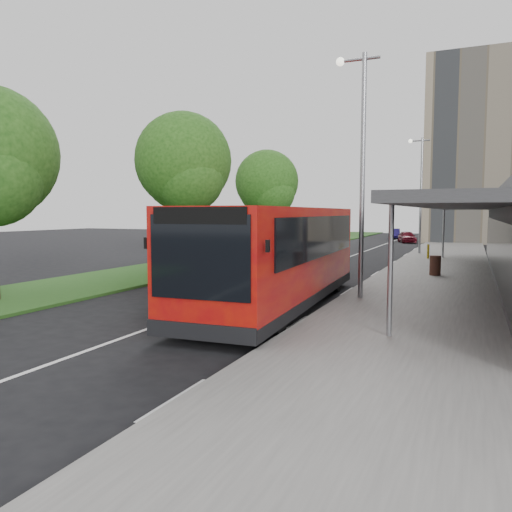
{
  "coord_description": "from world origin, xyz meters",
  "views": [
    {
      "loc": [
        7.6,
        -14.62,
        3.0
      ],
      "look_at": [
        0.77,
        1.09,
        1.5
      ],
      "focal_mm": 35.0,
      "sensor_mm": 36.0,
      "label": 1
    }
  ],
  "objects_px": {
    "bus_main": "(279,256)",
    "tree_mid": "(184,167)",
    "litter_bin": "(435,265)",
    "lamp_post_near": "(360,160)",
    "bus_second": "(257,247)",
    "lamp_post_far": "(420,188)",
    "car_near": "(407,237)",
    "car_far": "(394,234)",
    "bollard": "(428,251)",
    "tree_far": "(267,186)"
  },
  "relations": [
    {
      "from": "car_near",
      "to": "car_far",
      "type": "distance_m",
      "value": 7.53
    },
    {
      "from": "lamp_post_far",
      "to": "car_near",
      "type": "distance_m",
      "value": 15.46
    },
    {
      "from": "lamp_post_far",
      "to": "bus_main",
      "type": "xyz_separation_m",
      "value": [
        -2.14,
        -21.88,
        -3.11
      ]
    },
    {
      "from": "tree_far",
      "to": "bus_main",
      "type": "bearing_deg",
      "value": -66.77
    },
    {
      "from": "bus_main",
      "to": "tree_mid",
      "type": "bearing_deg",
      "value": 132.17
    },
    {
      "from": "car_far",
      "to": "bus_main",
      "type": "bearing_deg",
      "value": -95.83
    },
    {
      "from": "bus_second",
      "to": "litter_bin",
      "type": "distance_m",
      "value": 8.29
    },
    {
      "from": "bus_second",
      "to": "car_near",
      "type": "distance_m",
      "value": 31.97
    },
    {
      "from": "tree_far",
      "to": "tree_mid",
      "type": "bearing_deg",
      "value": -90.0
    },
    {
      "from": "litter_bin",
      "to": "bollard",
      "type": "relative_size",
      "value": 1.01
    },
    {
      "from": "lamp_post_near",
      "to": "car_far",
      "type": "bearing_deg",
      "value": 96.47
    },
    {
      "from": "tree_mid",
      "to": "car_near",
      "type": "distance_m",
      "value": 29.36
    },
    {
      "from": "tree_far",
      "to": "bus_main",
      "type": "distance_m",
      "value": 23.03
    },
    {
      "from": "lamp_post_near",
      "to": "bus_main",
      "type": "relative_size",
      "value": 0.71
    },
    {
      "from": "car_near",
      "to": "litter_bin",
      "type": "bearing_deg",
      "value": -98.74
    },
    {
      "from": "tree_far",
      "to": "bus_second",
      "type": "distance_m",
      "value": 17.72
    },
    {
      "from": "bollard",
      "to": "lamp_post_near",
      "type": "bearing_deg",
      "value": -93.59
    },
    {
      "from": "bus_main",
      "to": "car_far",
      "type": "xyz_separation_m",
      "value": [
        -2.6,
        43.75,
        -1.03
      ]
    },
    {
      "from": "bus_main",
      "to": "car_near",
      "type": "bearing_deg",
      "value": 87.52
    },
    {
      "from": "tree_mid",
      "to": "bus_second",
      "type": "distance_m",
      "value": 8.46
    },
    {
      "from": "car_far",
      "to": "bollard",
      "type": "bearing_deg",
      "value": -86.8
    },
    {
      "from": "bus_second",
      "to": "lamp_post_near",
      "type": "bearing_deg",
      "value": -31.09
    },
    {
      "from": "bus_main",
      "to": "car_far",
      "type": "relative_size",
      "value": 3.19
    },
    {
      "from": "litter_bin",
      "to": "car_near",
      "type": "distance_m",
      "value": 27.75
    },
    {
      "from": "lamp_post_far",
      "to": "car_far",
      "type": "bearing_deg",
      "value": 102.24
    },
    {
      "from": "tree_far",
      "to": "lamp_post_far",
      "type": "xyz_separation_m",
      "value": [
        11.13,
        0.95,
        -0.3
      ]
    },
    {
      "from": "tree_mid",
      "to": "car_near",
      "type": "xyz_separation_m",
      "value": [
        8.65,
        27.64,
        -4.86
      ]
    },
    {
      "from": "lamp_post_far",
      "to": "bollard",
      "type": "relative_size",
      "value": 9.08
    },
    {
      "from": "lamp_post_far",
      "to": "bollard",
      "type": "distance_m",
      "value": 5.94
    },
    {
      "from": "bollard",
      "to": "tree_mid",
      "type": "bearing_deg",
      "value": -144.05
    },
    {
      "from": "bus_main",
      "to": "bollard",
      "type": "distance_m",
      "value": 18.03
    },
    {
      "from": "tree_mid",
      "to": "bus_second",
      "type": "relative_size",
      "value": 0.81
    },
    {
      "from": "lamp_post_far",
      "to": "litter_bin",
      "type": "xyz_separation_m",
      "value": [
        1.97,
        -12.7,
        -4.12
      ]
    },
    {
      "from": "bus_main",
      "to": "litter_bin",
      "type": "height_order",
      "value": "bus_main"
    },
    {
      "from": "bus_second",
      "to": "car_near",
      "type": "xyz_separation_m",
      "value": [
        2.47,
        31.87,
        -0.92
      ]
    },
    {
      "from": "bus_second",
      "to": "litter_bin",
      "type": "relative_size",
      "value": 11.73
    },
    {
      "from": "tree_far",
      "to": "car_near",
      "type": "bearing_deg",
      "value": 61.05
    },
    {
      "from": "bollard",
      "to": "car_far",
      "type": "distance_m",
      "value": 26.65
    },
    {
      "from": "lamp_post_far",
      "to": "bus_main",
      "type": "bearing_deg",
      "value": -95.59
    },
    {
      "from": "tree_mid",
      "to": "lamp_post_far",
      "type": "distance_m",
      "value": 17.09
    },
    {
      "from": "bus_main",
      "to": "litter_bin",
      "type": "xyz_separation_m",
      "value": [
        4.11,
        9.17,
        -1.02
      ]
    },
    {
      "from": "tree_mid",
      "to": "bus_main",
      "type": "xyz_separation_m",
      "value": [
        8.99,
        -8.93,
        -3.84
      ]
    },
    {
      "from": "lamp_post_near",
      "to": "bus_second",
      "type": "height_order",
      "value": "lamp_post_near"
    },
    {
      "from": "bollard",
      "to": "car_far",
      "type": "relative_size",
      "value": 0.25
    },
    {
      "from": "tree_mid",
      "to": "car_near",
      "type": "relative_size",
      "value": 2.45
    },
    {
      "from": "tree_far",
      "to": "litter_bin",
      "type": "relative_size",
      "value": 8.71
    },
    {
      "from": "bus_second",
      "to": "litter_bin",
      "type": "height_order",
      "value": "bus_second"
    },
    {
      "from": "tree_far",
      "to": "bollard",
      "type": "distance_m",
      "value": 13.3
    },
    {
      "from": "lamp_post_near",
      "to": "litter_bin",
      "type": "relative_size",
      "value": 8.97
    },
    {
      "from": "bus_main",
      "to": "bollard",
      "type": "relative_size",
      "value": 12.75
    }
  ]
}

